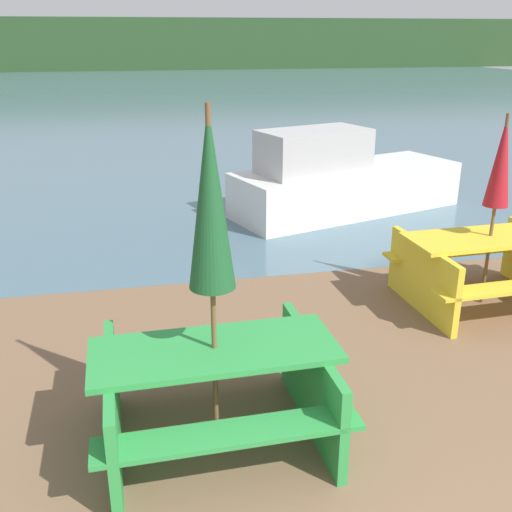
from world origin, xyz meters
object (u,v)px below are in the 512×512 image
Objects in this scene: umbrella_darkgreen at (210,202)px; umbrella_crimson at (501,163)px; picnic_table_green at (215,385)px; boat at (340,181)px; picnic_table_yellow at (487,263)px.

umbrella_crimson is (3.24, 1.76, -0.24)m from umbrella_darkgreen.
boat reaches higher than picnic_table_green.
boat is (-0.36, 3.74, -1.04)m from umbrella_crimson.
picnic_table_yellow is 0.45× the size of boat.
umbrella_darkgreen is (-0.00, 0.00, 1.35)m from picnic_table_green.
boat is at bearing 95.54° from picnic_table_yellow.
umbrella_crimson is (3.24, 1.76, 1.11)m from picnic_table_green.
boat reaches higher than picnic_table_yellow.
umbrella_crimson is 3.90m from boat.
umbrella_crimson is at bearing 28.48° from umbrella_darkgreen.
umbrella_darkgreen is at bearing -135.27° from boat.
picnic_table_yellow is at bearing -102.13° from boat.
picnic_table_green is at bearing -75.96° from umbrella_darkgreen.
picnic_table_green is 0.43× the size of boat.
picnic_table_yellow is (3.24, 1.76, 0.01)m from picnic_table_green.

